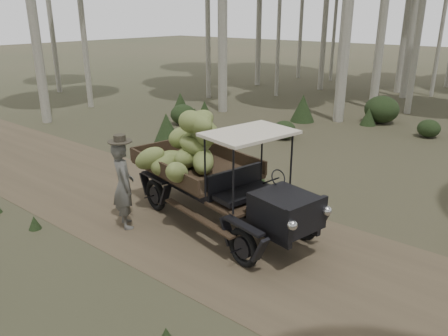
{
  "coord_description": "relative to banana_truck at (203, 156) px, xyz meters",
  "views": [
    {
      "loc": [
        5.45,
        -6.29,
        4.39
      ],
      "look_at": [
        -0.01,
        0.42,
        1.3
      ],
      "focal_mm": 35.0,
      "sensor_mm": 36.0,
      "label": 1
    }
  ],
  "objects": [
    {
      "name": "farmer",
      "position": [
        -0.93,
        -1.49,
        -0.44
      ],
      "size": [
        0.82,
        0.71,
        2.05
      ],
      "rotation": [
        0.0,
        0.0,
        2.68
      ],
      "color": "#54524D",
      "rests_on": "ground"
    },
    {
      "name": "banana_truck",
      "position": [
        0.0,
        0.0,
        0.0
      ],
      "size": [
        5.12,
        2.73,
        2.46
      ],
      "rotation": [
        0.0,
        0.0,
        -0.21
      ],
      "color": "black",
      "rests_on": "ground"
    },
    {
      "name": "ground",
      "position": [
        0.66,
        -0.49,
        -1.41
      ],
      "size": [
        120.0,
        120.0,
        0.0
      ],
      "primitive_type": "plane",
      "color": "#473D2B",
      "rests_on": "ground"
    },
    {
      "name": "undergrowth",
      "position": [
        -0.13,
        0.28,
        -0.88
      ],
      "size": [
        21.42,
        24.06,
        1.29
      ],
      "color": "#233319",
      "rests_on": "ground"
    },
    {
      "name": "dirt_track",
      "position": [
        0.66,
        -0.49,
        -1.4
      ],
      "size": [
        70.0,
        4.0,
        0.01
      ],
      "primitive_type": "cube",
      "color": "brown",
      "rests_on": "ground"
    }
  ]
}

